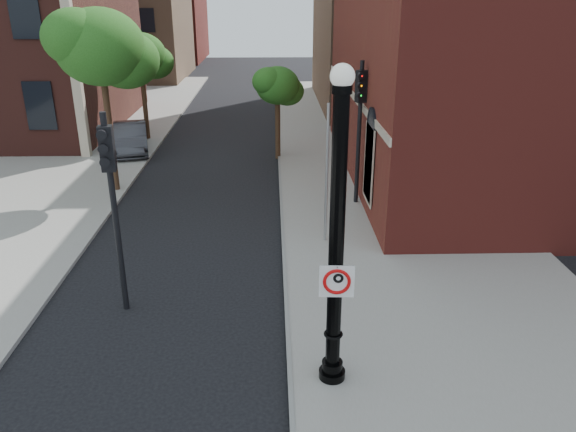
{
  "coord_description": "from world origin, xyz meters",
  "views": [
    {
      "loc": [
        1.74,
        -8.83,
        7.36
      ],
      "look_at": [
        2.05,
        2.0,
        3.0
      ],
      "focal_mm": 35.0,
      "sensor_mm": 36.0,
      "label": 1
    }
  ],
  "objects_px": {
    "traffic_signal_left": "(111,182)",
    "lamppost": "(336,252)",
    "parked_car": "(131,138)",
    "traffic_signal_right": "(360,111)",
    "no_parking_sign": "(337,281)"
  },
  "relations": [
    {
      "from": "traffic_signal_left",
      "to": "lamppost",
      "type": "bearing_deg",
      "value": -38.94
    },
    {
      "from": "parked_car",
      "to": "traffic_signal_right",
      "type": "bearing_deg",
      "value": -50.27
    },
    {
      "from": "lamppost",
      "to": "traffic_signal_right",
      "type": "height_order",
      "value": "lamppost"
    },
    {
      "from": "lamppost",
      "to": "no_parking_sign",
      "type": "distance_m",
      "value": 0.53
    },
    {
      "from": "no_parking_sign",
      "to": "traffic_signal_left",
      "type": "relative_size",
      "value": 0.13
    },
    {
      "from": "lamppost",
      "to": "traffic_signal_right",
      "type": "relative_size",
      "value": 1.21
    },
    {
      "from": "lamppost",
      "to": "no_parking_sign",
      "type": "relative_size",
      "value": 9.63
    },
    {
      "from": "parked_car",
      "to": "traffic_signal_right",
      "type": "relative_size",
      "value": 0.84
    },
    {
      "from": "lamppost",
      "to": "traffic_signal_left",
      "type": "relative_size",
      "value": 1.28
    },
    {
      "from": "traffic_signal_right",
      "to": "parked_car",
      "type": "bearing_deg",
      "value": 122.78
    },
    {
      "from": "parked_car",
      "to": "traffic_signal_right",
      "type": "distance_m",
      "value": 12.76
    },
    {
      "from": "lamppost",
      "to": "no_parking_sign",
      "type": "height_order",
      "value": "lamppost"
    },
    {
      "from": "no_parking_sign",
      "to": "traffic_signal_left",
      "type": "distance_m",
      "value": 5.84
    },
    {
      "from": "parked_car",
      "to": "traffic_signal_left",
      "type": "relative_size",
      "value": 0.89
    },
    {
      "from": "no_parking_sign",
      "to": "parked_car",
      "type": "distance_m",
      "value": 19.56
    }
  ]
}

